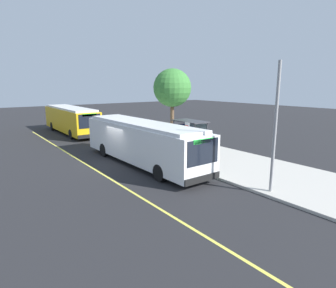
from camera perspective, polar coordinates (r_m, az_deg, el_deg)
The scene contains 11 objects.
ground_plane at distance 21.03m, azimuth -9.54°, elevation -3.45°, with size 120.00×120.00×0.00m, color #232326.
sidewalk_curb at distance 24.19m, azimuth 3.26°, elevation -1.13°, with size 44.00×6.40×0.15m, color #B7B2A8.
lane_stripe_center at distance 20.19m, azimuth -15.14°, elevation -4.33°, with size 36.00×0.14×0.01m, color #E0D64C.
transit_bus_main at distance 19.88m, azimuth -5.20°, elevation 0.57°, with size 12.17×2.82×2.95m.
transit_bus_second at distance 34.23m, azimuth -18.64°, elevation 4.68°, with size 11.63×2.61×2.95m.
bus_shelter at distance 23.26m, azimuth 4.36°, elevation 2.96°, with size 2.90×1.60×2.48m.
waiting_bench at distance 23.20m, azimuth 4.82°, elevation -0.30°, with size 1.60×0.48×0.95m.
route_sign_post at distance 19.65m, azimuth 3.79°, elevation 1.46°, with size 0.44×0.08×2.80m.
pedestrian_commuter at distance 21.99m, azimuth 2.94°, elevation 0.35°, with size 0.24×0.40×1.69m.
street_tree_near_shelter at distance 28.26m, azimuth 0.85°, elevation 10.98°, with size 3.65×3.65×6.79m.
utility_pole at distance 14.90m, azimuth 20.39°, elevation 2.90°, with size 0.16×0.16×6.40m, color gray.
Camera 1 is at (18.23, -8.96, 5.45)m, focal length 30.86 mm.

